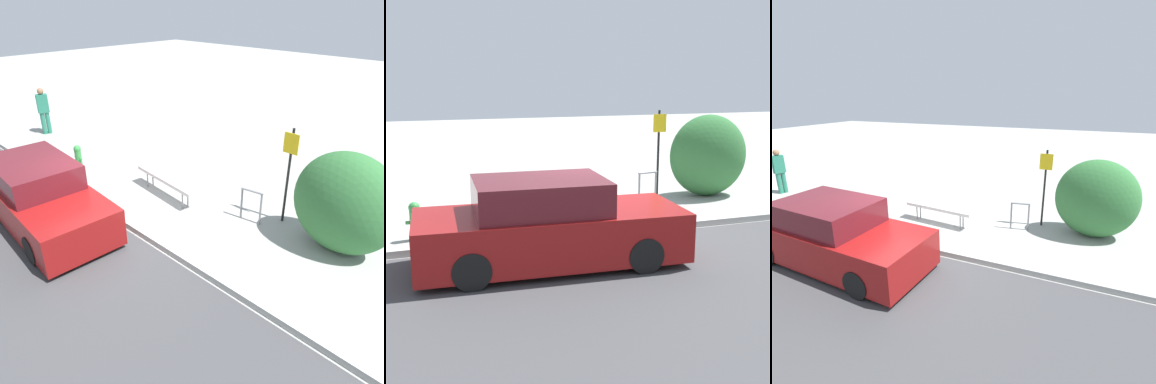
% 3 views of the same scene
% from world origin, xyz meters
% --- Properties ---
extents(ground_plane, '(60.00, 60.00, 0.00)m').
position_xyz_m(ground_plane, '(0.00, 0.00, 0.00)').
color(ground_plane, '#9E9E99').
extents(curb, '(60.00, 0.20, 0.13)m').
position_xyz_m(curb, '(0.00, 0.00, 0.07)').
color(curb, '#A8A8A3').
rests_on(curb, ground_plane).
extents(bench, '(2.26, 0.54, 0.55)m').
position_xyz_m(bench, '(-0.12, 1.62, 0.50)').
color(bench, gray).
rests_on(bench, ground_plane).
extents(bike_rack, '(0.55, 0.14, 0.83)m').
position_xyz_m(bike_rack, '(2.23, 2.17, 0.50)').
color(bike_rack, gray).
rests_on(bike_rack, ground_plane).
extents(sign_post, '(0.36, 0.08, 2.30)m').
position_xyz_m(sign_post, '(2.79, 2.71, 1.38)').
color(sign_post, black).
rests_on(sign_post, ground_plane).
extents(fire_hydrant, '(0.36, 0.22, 0.77)m').
position_xyz_m(fire_hydrant, '(-3.41, 0.92, 0.41)').
color(fire_hydrant, '#338C3F').
rests_on(fire_hydrant, ground_plane).
extents(shrub_hedge, '(2.17, 1.41, 2.17)m').
position_xyz_m(shrub_hedge, '(4.20, 2.58, 1.08)').
color(shrub_hedge, '#337038').
rests_on(shrub_hedge, ground_plane).
extents(pedestrian, '(0.32, 0.44, 1.76)m').
position_xyz_m(pedestrian, '(-7.33, 1.82, 0.94)').
color(pedestrian, '#267259').
rests_on(pedestrian, ground_plane).
extents(parked_car_near, '(4.61, 2.02, 1.50)m').
position_xyz_m(parked_car_near, '(-1.31, -1.27, 0.67)').
color(parked_car_near, black).
rests_on(parked_car_near, ground_plane).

